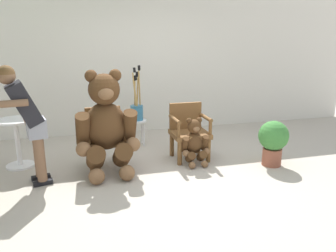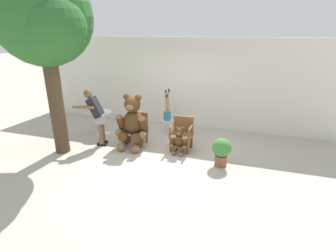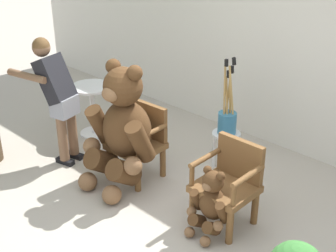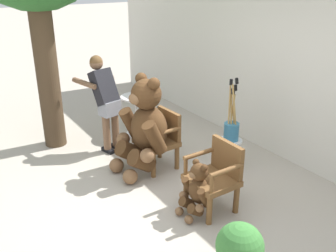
{
  "view_description": "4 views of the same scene",
  "coord_description": "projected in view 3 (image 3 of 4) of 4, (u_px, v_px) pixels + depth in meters",
  "views": [
    {
      "loc": [
        -0.95,
        -4.14,
        1.83
      ],
      "look_at": [
        0.25,
        0.32,
        0.6
      ],
      "focal_mm": 35.0,
      "sensor_mm": 36.0,
      "label": 1
    },
    {
      "loc": [
        2.21,
        -5.66,
        2.99
      ],
      "look_at": [
        0.38,
        0.16,
        0.75
      ],
      "focal_mm": 28.0,
      "sensor_mm": 36.0,
      "label": 2
    },
    {
      "loc": [
        2.91,
        -2.68,
        2.95
      ],
      "look_at": [
        0.02,
        0.33,
        0.93
      ],
      "focal_mm": 50.0,
      "sensor_mm": 36.0,
      "label": 3
    },
    {
      "loc": [
        3.66,
        -2.09,
        2.75
      ],
      "look_at": [
        -0.05,
        0.3,
        0.92
      ],
      "focal_mm": 40.0,
      "sensor_mm": 36.0,
      "label": 4
    }
  ],
  "objects": [
    {
      "name": "teddy_bear_large",
      "position": [
        122.0,
        128.0,
        5.12
      ],
      "size": [
        0.87,
        0.83,
        1.44
      ],
      "color": "#4C3019",
      "rests_on": "ground"
    },
    {
      "name": "brush_bucket",
      "position": [
        227.0,
        117.0,
        5.47
      ],
      "size": [
        0.22,
        0.22,
        0.95
      ],
      "color": "teal",
      "rests_on": "white_stool"
    },
    {
      "name": "round_side_table",
      "position": [
        93.0,
        105.0,
        6.37
      ],
      "size": [
        0.56,
        0.56,
        0.72
      ],
      "color": "white",
      "rests_on": "ground"
    },
    {
      "name": "back_wall",
      "position": [
        282.0,
        40.0,
        5.79
      ],
      "size": [
        10.0,
        0.16,
        2.8
      ],
      "primitive_type": "cube",
      "color": "silver",
      "rests_on": "ground"
    },
    {
      "name": "person_visitor",
      "position": [
        57.0,
        91.0,
        5.54
      ],
      "size": [
        0.74,
        0.6,
        1.54
      ],
      "color": "black",
      "rests_on": "ground"
    },
    {
      "name": "ground_plane",
      "position": [
        145.0,
        217.0,
        4.84
      ],
      "size": [
        60.0,
        60.0,
        0.0
      ],
      "primitive_type": "plane",
      "color": "#B2A899"
    },
    {
      "name": "wooden_chair_left",
      "position": [
        139.0,
        140.0,
        5.4
      ],
      "size": [
        0.58,
        0.54,
        0.86
      ],
      "color": "brown",
      "rests_on": "ground"
    },
    {
      "name": "teddy_bear_small",
      "position": [
        211.0,
        203.0,
        4.46
      ],
      "size": [
        0.43,
        0.4,
        0.71
      ],
      "color": "#4C3019",
      "rests_on": "ground"
    },
    {
      "name": "wooden_chair_right",
      "position": [
        229.0,
        181.0,
        4.6
      ],
      "size": [
        0.56,
        0.52,
        0.86
      ],
      "color": "brown",
      "rests_on": "ground"
    },
    {
      "name": "white_stool",
      "position": [
        226.0,
        141.0,
        5.61
      ],
      "size": [
        0.34,
        0.34,
        0.46
      ],
      "color": "white",
      "rests_on": "ground"
    }
  ]
}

